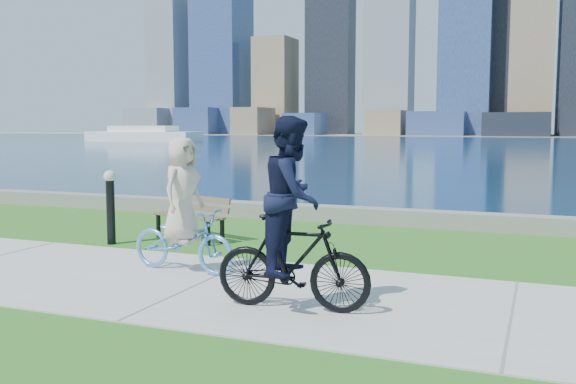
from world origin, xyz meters
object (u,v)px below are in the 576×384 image
bollard_lamp (110,202)px  cyclist_man (293,229)px  cyclist_woman (183,222)px  park_bench (193,213)px

bollard_lamp → cyclist_man: cyclist_man is taller
bollard_lamp → cyclist_man: (4.61, -2.72, 0.19)m
bollard_lamp → cyclist_woman: (2.41, -1.49, -0.02)m
park_bench → cyclist_woman: size_ratio=0.85×
park_bench → cyclist_man: bearing=-29.2°
bollard_lamp → park_bench: bearing=40.2°
cyclist_man → park_bench: bearing=38.6°
park_bench → bollard_lamp: (-1.14, -0.96, 0.27)m
cyclist_woman → cyclist_man: bearing=-112.7°
bollard_lamp → cyclist_man: size_ratio=0.60×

